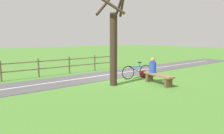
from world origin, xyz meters
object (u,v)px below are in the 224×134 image
object	(u,v)px
backpack	(143,74)
tree_far_right	(114,42)
bicycle	(137,72)
person_seated	(153,66)
bench	(158,77)

from	to	relation	value
backpack	tree_far_right	distance (m)	3.13
bicycle	backpack	size ratio (longest dim) A/B	4.69
backpack	tree_far_right	bearing A→B (deg)	102.27
person_seated	bicycle	world-z (taller)	person_seated
person_seated	bench	bearing A→B (deg)	180.00
bench	bicycle	world-z (taller)	bicycle
bench	backpack	distance (m)	1.79
bicycle	tree_far_right	xyz separation A→B (m)	(-0.46, 1.93, 1.62)
bench	backpack	size ratio (longest dim) A/B	4.93
bench	person_seated	bearing A→B (deg)	-0.00
bench	backpack	bearing A→B (deg)	-12.77
backpack	tree_far_right	size ratio (longest dim) A/B	0.08
person_seated	tree_far_right	bearing A→B (deg)	78.89
bicycle	backpack	bearing A→B (deg)	-156.19
bench	tree_far_right	bearing A→B (deg)	67.13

